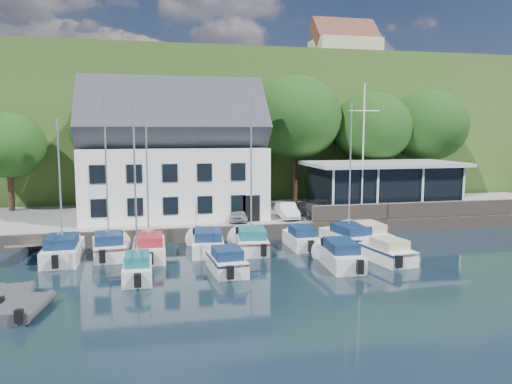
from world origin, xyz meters
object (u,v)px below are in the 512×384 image
dinghy_0 (12,294)px  car_dgrey (311,210)px  flagpole (363,151)px  dinghy_1 (21,306)px  boat_r1_4 (251,180)px  boat_r1_5 (301,236)px  boat_r1_0 (60,183)px  boat_r1_1 (107,182)px  boat_r2_2 (227,259)px  boat_r1_3 (207,240)px  harbor_building (174,162)px  club_pavilion (383,186)px  car_silver (237,213)px  boat_r1_2 (147,186)px  boat_r2_4 (387,250)px  boat_r1_7 (367,233)px  boat_r2_1 (136,199)px  car_blue (341,208)px  boat_r1_6 (350,178)px  car_white (287,211)px  boat_r2_3 (339,253)px

dinghy_0 → car_dgrey: bearing=30.0°
flagpole → dinghy_1: size_ratio=3.23×
boat_r1_4 → boat_r1_5: 5.30m
boat_r1_0 → boat_r1_1: boat_r1_0 is taller
boat_r1_0 → boat_r1_4: bearing=-1.3°
boat_r2_2 → boat_r1_1: bearing=139.5°
boat_r1_3 → boat_r1_4: (2.82, -0.42, 3.95)m
harbor_building → car_dgrey: bearing=-15.9°
harbor_building → flagpole: (14.62, -3.63, 0.88)m
boat_r1_3 → boat_r2_2: 4.94m
club_pavilion → flagpole: flagpole is taller
car_silver → boat_r1_0: size_ratio=0.36×
boat_r1_2 → dinghy_1: size_ratio=2.77×
car_silver → boat_r2_4: bearing=-48.8°
boat_r1_7 → boat_r1_1: bearing=176.1°
harbor_building → boat_r1_5: 12.65m
car_dgrey → boat_r1_1: boat_r1_1 is taller
car_dgrey → boat_r1_1: size_ratio=0.41×
harbor_building → boat_r2_4: bearing=-48.8°
car_dgrey → boat_r2_1: bearing=-139.1°
car_silver → flagpole: flagpole is taller
boat_r1_7 → club_pavilion: bearing=54.7°
flagpole → boat_r1_5: 10.05m
boat_r1_2 → car_silver: bearing=42.2°
car_dgrey → dinghy_0: size_ratio=1.27×
car_blue → car_dgrey: bearing=170.8°
boat_r1_4 → boat_r2_2: size_ratio=1.82×
car_silver → boat_r2_1: (-7.26, -10.24, 2.69)m
harbor_building → boat_r1_6: harbor_building is taller
car_white → boat_r2_4: size_ratio=0.71×
car_blue → boat_r2_4: bearing=-111.1°
car_dgrey → boat_r1_1: 16.43m
boat_r1_7 → dinghy_1: boat_r1_7 is taller
boat_r1_2 → boat_r1_7: (14.78, 0.36, -3.70)m
boat_r2_3 → boat_r1_7: bearing=54.4°
boat_r1_3 → boat_r2_4: 11.34m
boat_r1_5 → boat_r2_3: (0.76, -4.98, 0.06)m
boat_r1_5 → boat_r2_1: boat_r2_1 is taller
boat_r1_3 → boat_r1_4: 4.88m
boat_r1_7 → boat_r1_0: bearing=177.1°
harbor_building → boat_r1_3: size_ratio=2.16×
boat_r1_2 → boat_r2_4: boat_r1_2 is taller
car_white → boat_r1_5: car_white is taller
boat_r1_5 → boat_r1_7: (4.73, -0.20, 0.06)m
boat_r2_2 → dinghy_1: (-9.61, -4.57, -0.33)m
boat_r1_2 → boat_r1_4: bearing=3.1°
boat_r1_4 → boat_r1_7: (8.23, 0.13, -3.91)m
boat_r1_0 → boat_r2_1: (4.47, -4.85, -0.47)m
boat_r2_3 → dinghy_1: boat_r2_3 is taller
boat_r1_4 → boat_r2_1: boat_r1_4 is taller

